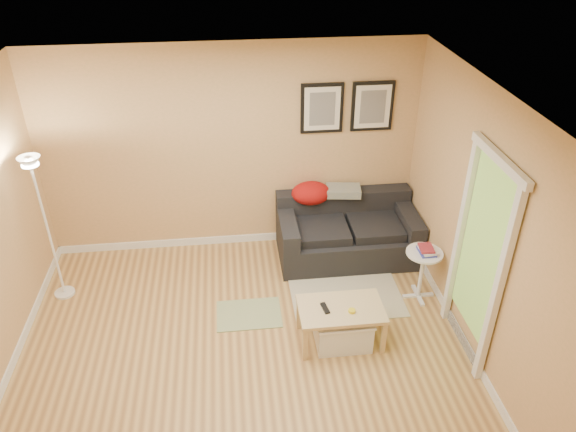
{
  "coord_description": "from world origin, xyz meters",
  "views": [
    {
      "loc": [
        -0.02,
        -4.04,
        4.04
      ],
      "look_at": [
        0.55,
        0.85,
        1.05
      ],
      "focal_mm": 34.22,
      "sensor_mm": 36.0,
      "label": 1
    }
  ],
  "objects_px": {
    "coffee_table": "(340,324)",
    "side_table": "(421,275)",
    "storage_bin": "(343,330)",
    "sofa": "(348,230)",
    "floor_lamp": "(49,234)",
    "book_stack": "(427,250)"
  },
  "relations": [
    {
      "from": "coffee_table",
      "to": "storage_bin",
      "type": "xyz_separation_m",
      "value": [
        0.02,
        -0.05,
        -0.04
      ]
    },
    {
      "from": "sofa",
      "to": "floor_lamp",
      "type": "height_order",
      "value": "floor_lamp"
    },
    {
      "from": "floor_lamp",
      "to": "book_stack",
      "type": "bearing_deg",
      "value": -7.38
    },
    {
      "from": "side_table",
      "to": "book_stack",
      "type": "height_order",
      "value": "book_stack"
    },
    {
      "from": "sofa",
      "to": "storage_bin",
      "type": "height_order",
      "value": "sofa"
    },
    {
      "from": "coffee_table",
      "to": "side_table",
      "type": "height_order",
      "value": "side_table"
    },
    {
      "from": "sofa",
      "to": "coffee_table",
      "type": "distance_m",
      "value": 1.53
    },
    {
      "from": "coffee_table",
      "to": "floor_lamp",
      "type": "distance_m",
      "value": 3.24
    },
    {
      "from": "storage_bin",
      "to": "floor_lamp",
      "type": "relative_size",
      "value": 0.33
    },
    {
      "from": "coffee_table",
      "to": "sofa",
      "type": "bearing_deg",
      "value": 73.08
    },
    {
      "from": "sofa",
      "to": "floor_lamp",
      "type": "bearing_deg",
      "value": -173.64
    },
    {
      "from": "side_table",
      "to": "book_stack",
      "type": "bearing_deg",
      "value": -14.41
    },
    {
      "from": "storage_bin",
      "to": "floor_lamp",
      "type": "bearing_deg",
      "value": 159.26
    },
    {
      "from": "side_table",
      "to": "floor_lamp",
      "type": "distance_m",
      "value": 4.09
    },
    {
      "from": "floor_lamp",
      "to": "side_table",
      "type": "bearing_deg",
      "value": -7.35
    },
    {
      "from": "side_table",
      "to": "coffee_table",
      "type": "bearing_deg",
      "value": -150.82
    },
    {
      "from": "book_stack",
      "to": "floor_lamp",
      "type": "bearing_deg",
      "value": -178.39
    },
    {
      "from": "coffee_table",
      "to": "book_stack",
      "type": "height_order",
      "value": "book_stack"
    },
    {
      "from": "coffee_table",
      "to": "floor_lamp",
      "type": "xyz_separation_m",
      "value": [
        -2.99,
        1.09,
        0.61
      ]
    },
    {
      "from": "coffee_table",
      "to": "book_stack",
      "type": "relative_size",
      "value": 3.88
    },
    {
      "from": "storage_bin",
      "to": "side_table",
      "type": "xyz_separation_m",
      "value": [
        1.01,
        0.62,
        0.13
      ]
    },
    {
      "from": "storage_bin",
      "to": "book_stack",
      "type": "bearing_deg",
      "value": 30.99
    }
  ]
}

